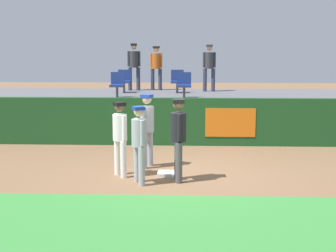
# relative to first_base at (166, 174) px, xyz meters

# --- Properties ---
(ground_plane) EXTENTS (60.00, 60.00, 0.00)m
(ground_plane) POSITION_rel_first_base_xyz_m (0.24, -0.01, -0.04)
(ground_plane) COLOR brown
(grass_foreground_strip) EXTENTS (18.00, 2.80, 0.01)m
(grass_foreground_strip) POSITION_rel_first_base_xyz_m (0.24, -2.92, -0.04)
(grass_foreground_strip) COLOR #388438
(grass_foreground_strip) RESTS_ON ground_plane
(first_base) EXTENTS (0.40, 0.40, 0.08)m
(first_base) POSITION_rel_first_base_xyz_m (0.00, 0.00, 0.00)
(first_base) COLOR white
(first_base) RESTS_ON ground_plane
(player_fielder_home) EXTENTS (0.45, 0.56, 1.72)m
(player_fielder_home) POSITION_rel_first_base_xyz_m (-1.05, -0.09, 0.95)
(player_fielder_home) COLOR white
(player_fielder_home) RESTS_ON ground_plane
(player_runner_visitor) EXTENTS (0.45, 0.48, 1.81)m
(player_runner_visitor) POSITION_rel_first_base_xyz_m (-0.51, 0.76, 1.01)
(player_runner_visitor) COLOR #9EA3AD
(player_runner_visitor) RESTS_ON ground_plane
(player_coach_visitor) EXTENTS (0.43, 0.44, 1.70)m
(player_coach_visitor) POSITION_rel_first_base_xyz_m (-0.55, -0.71, 0.95)
(player_coach_visitor) COLOR #9EA3AD
(player_coach_visitor) RESTS_ON ground_plane
(player_umpire) EXTENTS (0.38, 0.51, 1.83)m
(player_umpire) POSITION_rel_first_base_xyz_m (0.28, -0.44, 1.02)
(player_umpire) COLOR #4C4C51
(player_umpire) RESTS_ON ground_plane
(field_wall) EXTENTS (18.00, 0.26, 1.44)m
(field_wall) POSITION_rel_first_base_xyz_m (0.25, 3.52, 0.68)
(field_wall) COLOR #19471E
(field_wall) RESTS_ON ground_plane
(bleacher_platform) EXTENTS (18.00, 4.80, 1.30)m
(bleacher_platform) POSITION_rel_first_base_xyz_m (0.24, 6.09, 0.61)
(bleacher_platform) COLOR #59595E
(bleacher_platform) RESTS_ON ground_plane
(seat_front_left) EXTENTS (0.46, 0.44, 0.84)m
(seat_front_left) POSITION_rel_first_base_xyz_m (-1.84, 4.96, 1.73)
(seat_front_left) COLOR #4C4C51
(seat_front_left) RESTS_ON bleacher_platform
(seat_back_center) EXTENTS (0.47, 0.44, 0.84)m
(seat_back_center) POSITION_rel_first_base_xyz_m (0.11, 6.76, 1.73)
(seat_back_center) COLOR #4C4C51
(seat_back_center) RESTS_ON bleacher_platform
(seat_back_left) EXTENTS (0.47, 0.44, 0.84)m
(seat_back_left) POSITION_rel_first_base_xyz_m (-1.85, 6.76, 1.73)
(seat_back_left) COLOR #4C4C51
(seat_back_left) RESTS_ON bleacher_platform
(seat_front_center) EXTENTS (0.46, 0.44, 0.84)m
(seat_front_center) POSITION_rel_first_base_xyz_m (0.37, 4.96, 1.73)
(seat_front_center) COLOR #4C4C51
(seat_front_center) RESTS_ON bleacher_platform
(spectator_hooded) EXTENTS (0.49, 0.35, 1.75)m
(spectator_hooded) POSITION_rel_first_base_xyz_m (1.30, 7.37, 2.28)
(spectator_hooded) COLOR #33384C
(spectator_hooded) RESTS_ON bleacher_platform
(spectator_capped) EXTENTS (0.47, 0.37, 1.70)m
(spectator_capped) POSITION_rel_first_base_xyz_m (-0.73, 7.87, 2.24)
(spectator_capped) COLOR #33384C
(spectator_capped) RESTS_ON bleacher_platform
(spectator_casual) EXTENTS (0.50, 0.38, 1.80)m
(spectator_casual) POSITION_rel_first_base_xyz_m (-1.59, 7.72, 2.30)
(spectator_casual) COLOR #33384C
(spectator_casual) RESTS_ON bleacher_platform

